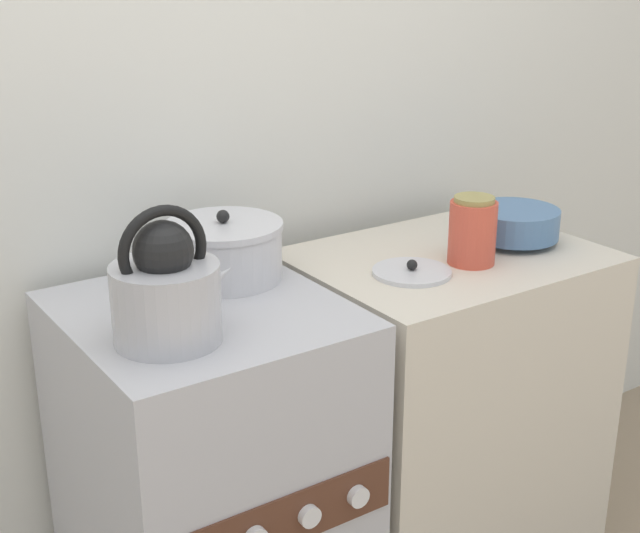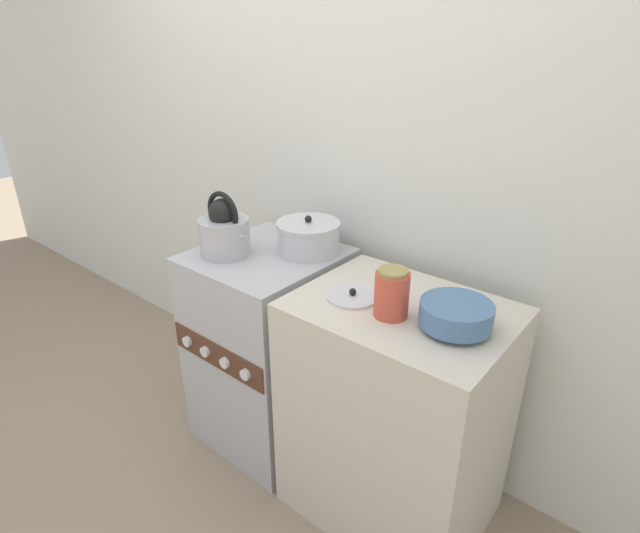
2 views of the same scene
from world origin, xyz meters
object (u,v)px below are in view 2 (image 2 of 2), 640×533
(stove, at_px, (270,347))
(cooking_pot, at_px, (308,237))
(storage_jar, at_px, (392,293))
(loose_pot_lid, at_px, (353,296))
(enamel_bowl, at_px, (456,314))
(kettle, at_px, (225,231))

(stove, bearing_deg, cooking_pot, 46.39)
(stove, distance_m, storage_jar, 0.83)
(cooking_pot, bearing_deg, loose_pot_lid, -28.27)
(cooking_pot, height_order, storage_jar, cooking_pot)
(stove, bearing_deg, storage_jar, -7.73)
(stove, distance_m, cooking_pot, 0.54)
(cooking_pot, distance_m, storage_jar, 0.56)
(stove, distance_m, enamel_bowl, 0.96)
(kettle, relative_size, cooking_pot, 1.01)
(kettle, distance_m, storage_jar, 0.76)
(cooking_pot, height_order, loose_pot_lid, cooking_pot)
(stove, bearing_deg, loose_pot_lid, -8.14)
(cooking_pot, xyz_separation_m, loose_pot_lid, (0.36, -0.19, -0.06))
(cooking_pot, relative_size, storage_jar, 1.63)
(storage_jar, xyz_separation_m, loose_pot_lid, (-0.16, 0.02, -0.07))
(kettle, bearing_deg, stove, 40.71)
(loose_pot_lid, bearing_deg, stove, 171.86)
(cooking_pot, bearing_deg, stove, -133.61)
(stove, height_order, enamel_bowl, enamel_bowl)
(cooking_pot, xyz_separation_m, enamel_bowl, (0.71, -0.16, -0.02))
(stove, relative_size, cooking_pot, 3.48)
(stove, distance_m, loose_pot_lid, 0.66)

